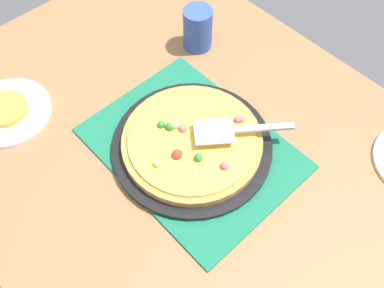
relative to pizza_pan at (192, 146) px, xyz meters
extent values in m
plane|color=#4C4C51|center=(0.00, 0.00, -0.76)|extent=(8.00, 8.00, 0.00)
cube|color=olive|center=(0.00, 0.00, -0.03)|extent=(1.40, 1.00, 0.03)
cube|color=olive|center=(-0.64, 0.44, -0.40)|extent=(0.07, 0.07, 0.72)
cube|color=#196B4C|center=(0.00, 0.00, -0.01)|extent=(0.48, 0.36, 0.01)
cylinder|color=black|center=(0.00, 0.00, 0.00)|extent=(0.38, 0.38, 0.01)
cylinder|color=#B78442|center=(0.00, 0.00, 0.02)|extent=(0.33, 0.33, 0.02)
cylinder|color=#EAB747|center=(0.00, 0.00, 0.03)|extent=(0.30, 0.30, 0.01)
sphere|color=#338433|center=(-0.06, -0.02, 0.04)|extent=(0.02, 0.02, 0.02)
sphere|color=#B76675|center=(0.11, 0.00, 0.04)|extent=(0.02, 0.02, 0.02)
sphere|color=#B76675|center=(-0.03, 0.00, 0.04)|extent=(0.02, 0.02, 0.02)
sphere|color=#B76675|center=(0.04, 0.12, 0.04)|extent=(0.02, 0.02, 0.02)
sphere|color=#338433|center=(-0.07, -0.03, 0.04)|extent=(0.02, 0.02, 0.02)
sphere|color=#338433|center=(0.05, -0.03, 0.04)|extent=(0.02, 0.02, 0.02)
sphere|color=#E5CC7F|center=(-0.05, -0.01, 0.04)|extent=(0.02, 0.02, 0.02)
sphere|color=#E5CC7F|center=(0.00, -0.10, 0.04)|extent=(0.02, 0.02, 0.02)
sphere|color=#B76675|center=(0.04, 0.11, 0.04)|extent=(0.02, 0.02, 0.02)
sphere|color=red|center=(0.01, -0.06, 0.04)|extent=(0.02, 0.02, 0.02)
cylinder|color=white|center=(-0.40, -0.27, -0.01)|extent=(0.22, 0.22, 0.01)
cylinder|color=gold|center=(-0.40, -0.27, 0.01)|extent=(0.11, 0.11, 0.02)
cylinder|color=#3351AD|center=(-0.25, 0.25, 0.05)|extent=(0.08, 0.08, 0.12)
cube|color=silver|center=(0.03, 0.04, 0.05)|extent=(0.11, 0.11, 0.00)
cube|color=#B2B2B7|center=(0.10, 0.13, 0.05)|extent=(0.10, 0.12, 0.01)
camera|label=1|loc=(0.41, -0.38, 0.85)|focal=40.13mm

